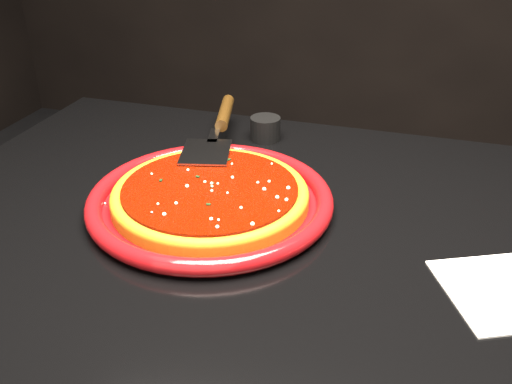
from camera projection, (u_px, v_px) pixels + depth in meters
plate at (210, 200)px, 0.83m from camera, size 0.46×0.46×0.03m
pizza_crust at (210, 197)px, 0.83m from camera, size 0.37×0.37×0.01m
pizza_crust_rim at (210, 193)px, 0.82m from camera, size 0.37×0.37×0.02m
pizza_sauce at (210, 190)px, 0.82m from camera, size 0.33×0.33×0.01m
parmesan_dusting at (210, 185)px, 0.82m from camera, size 0.24×0.24×0.01m
basil_flecks at (210, 186)px, 0.82m from camera, size 0.22×0.22×0.00m
pizza_server at (218, 128)px, 0.98m from camera, size 0.17×0.34×0.02m
napkin_a at (505, 291)px, 0.66m from camera, size 0.18×0.18×0.00m
ramekin at (265, 129)px, 1.04m from camera, size 0.06×0.06×0.04m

